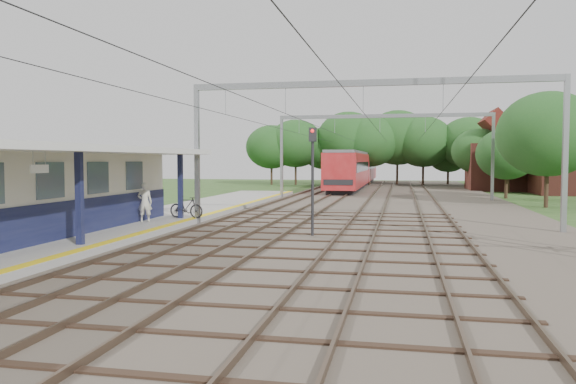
# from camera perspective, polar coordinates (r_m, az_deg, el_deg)

# --- Properties ---
(ground) EXTENTS (160.00, 160.00, 0.00)m
(ground) POSITION_cam_1_polar(r_m,az_deg,el_deg) (12.95, -11.92, -11.45)
(ground) COLOR #2D4C1E
(ground) RESTS_ON ground
(ballast_bed) EXTENTS (18.00, 90.00, 0.10)m
(ballast_bed) POSITION_cam_1_polar(r_m,az_deg,el_deg) (41.62, 10.08, -1.22)
(ballast_bed) COLOR #473D33
(ballast_bed) RESTS_ON ground
(platform) EXTENTS (5.00, 52.00, 0.35)m
(platform) POSITION_cam_1_polar(r_m,az_deg,el_deg) (28.56, -14.58, -3.06)
(platform) COLOR gray
(platform) RESTS_ON ground
(yellow_stripe) EXTENTS (0.45, 52.00, 0.01)m
(yellow_stripe) POSITION_cam_1_polar(r_m,az_deg,el_deg) (27.63, -10.38, -2.85)
(yellow_stripe) COLOR yellow
(yellow_stripe) RESTS_ON platform
(station_building) EXTENTS (3.41, 18.00, 3.40)m
(station_building) POSITION_cam_1_polar(r_m,az_deg,el_deg) (23.15, -25.38, -0.09)
(station_building) COLOR beige
(station_building) RESTS_ON platform
(canopy) EXTENTS (6.40, 20.00, 3.44)m
(canopy) POSITION_cam_1_polar(r_m,az_deg,el_deg) (21.66, -24.73, 3.95)
(canopy) COLOR #13173C
(canopy) RESTS_ON platform
(rail_tracks) EXTENTS (11.80, 88.00, 0.15)m
(rail_tracks) POSITION_cam_1_polar(r_m,az_deg,el_deg) (41.75, 6.65, -1.00)
(rail_tracks) COLOR brown
(rail_tracks) RESTS_ON ballast_bed
(catenary_system) EXTENTS (17.22, 88.00, 7.00)m
(catenary_system) POSITION_cam_1_polar(r_m,az_deg,el_deg) (36.87, 9.02, 6.72)
(catenary_system) COLOR gray
(catenary_system) RESTS_ON ground
(tree_band) EXTENTS (31.72, 30.88, 8.82)m
(tree_band) POSITION_cam_1_polar(r_m,az_deg,el_deg) (68.63, 10.56, 4.60)
(tree_band) COLOR #382619
(tree_band) RESTS_ON ground
(house_near) EXTENTS (7.00, 6.12, 7.89)m
(house_near) POSITION_cam_1_polar(r_m,az_deg,el_deg) (59.66, 27.08, 2.64)
(house_near) COLOR brown
(house_near) RESTS_ON ground
(house_far) EXTENTS (8.00, 6.12, 8.66)m
(house_far) POSITION_cam_1_polar(r_m,az_deg,el_deg) (64.43, 21.36, 3.02)
(house_far) COLOR brown
(house_far) RESTS_ON ground
(person) EXTENTS (0.78, 0.62, 1.87)m
(person) POSITION_cam_1_polar(r_m,az_deg,el_deg) (27.30, -14.35, -1.00)
(person) COLOR beige
(person) RESTS_ON platform
(bicycle) EXTENTS (1.95, 0.85, 1.13)m
(bicycle) POSITION_cam_1_polar(r_m,az_deg,el_deg) (28.63, -10.30, -1.50)
(bicycle) COLOR black
(bicycle) RESTS_ON platform
(train) EXTENTS (3.12, 38.82, 4.08)m
(train) POSITION_cam_1_polar(r_m,az_deg,el_deg) (68.94, 6.93, 2.42)
(train) COLOR black
(train) RESTS_ON ballast_bed
(signal_post) EXTENTS (0.35, 0.30, 4.62)m
(signal_post) POSITION_cam_1_polar(r_m,az_deg,el_deg) (23.42, 2.51, 2.53)
(signal_post) COLOR black
(signal_post) RESTS_ON ground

